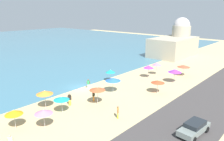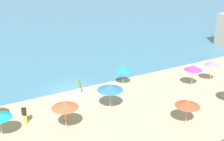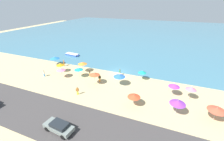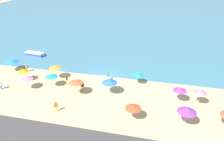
{
  "view_description": "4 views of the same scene",
  "coord_description": "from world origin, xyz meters",
  "px_view_note": "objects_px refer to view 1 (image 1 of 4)",
  "views": [
    {
      "loc": [
        -22.0,
        -26.71,
        12.48
      ],
      "look_at": [
        6.72,
        -1.09,
        1.81
      ],
      "focal_mm": 35.0,
      "sensor_mm": 36.0,
      "label": 1
    },
    {
      "loc": [
        -8.97,
        -25.72,
        12.86
      ],
      "look_at": [
        4.96,
        -0.54,
        1.58
      ],
      "focal_mm": 45.0,
      "sensor_mm": 36.0,
      "label": 2
    },
    {
      "loc": [
        10.53,
        -30.63,
        15.76
      ],
      "look_at": [
        -0.5,
        -3.1,
        1.84
      ],
      "focal_mm": 24.0,
      "sensor_mm": 36.0,
      "label": 3
    },
    {
      "loc": [
        8.96,
        -33.42,
        17.97
      ],
      "look_at": [
        1.4,
        -1.16,
        1.88
      ],
      "focal_mm": 35.0,
      "sensor_mm": 36.0,
      "label": 4
    }
  ],
  "objects_px": {
    "beach_umbrella_12": "(43,112)",
    "harbor_fortress": "(176,43)",
    "beach_umbrella_5": "(149,67)",
    "beach_umbrella_8": "(113,79)",
    "beach_umbrella_11": "(175,71)",
    "beach_umbrella_9": "(157,64)",
    "bather_0": "(118,111)",
    "beach_umbrella_2": "(158,82)",
    "bather_1": "(94,95)",
    "beach_umbrella_1": "(14,112)",
    "beach_umbrella_10": "(110,71)",
    "bather_3": "(88,83)",
    "beach_umbrella_4": "(45,92)",
    "bather_2": "(70,99)",
    "beach_umbrella_6": "(61,99)",
    "beach_umbrella_7": "(184,66)",
    "parked_car_3": "(194,128)",
    "beach_umbrella_0": "(97,89)"
  },
  "relations": [
    {
      "from": "bather_3",
      "to": "beach_umbrella_10",
      "type": "bearing_deg",
      "value": -2.83
    },
    {
      "from": "beach_umbrella_5",
      "to": "bather_2",
      "type": "distance_m",
      "value": 17.81
    },
    {
      "from": "bather_0",
      "to": "harbor_fortress",
      "type": "distance_m",
      "value": 42.02
    },
    {
      "from": "bather_1",
      "to": "harbor_fortress",
      "type": "distance_m",
      "value": 39.08
    },
    {
      "from": "beach_umbrella_6",
      "to": "bather_3",
      "type": "bearing_deg",
      "value": 26.97
    },
    {
      "from": "beach_umbrella_0",
      "to": "beach_umbrella_11",
      "type": "bearing_deg",
      "value": -12.58
    },
    {
      "from": "beach_umbrella_1",
      "to": "bather_3",
      "type": "distance_m",
      "value": 14.3
    },
    {
      "from": "beach_umbrella_1",
      "to": "beach_umbrella_10",
      "type": "relative_size",
      "value": 1.0
    },
    {
      "from": "beach_umbrella_6",
      "to": "parked_car_3",
      "type": "relative_size",
      "value": 0.52
    },
    {
      "from": "beach_umbrella_6",
      "to": "beach_umbrella_7",
      "type": "height_order",
      "value": "beach_umbrella_7"
    },
    {
      "from": "beach_umbrella_5",
      "to": "beach_umbrella_7",
      "type": "relative_size",
      "value": 1.04
    },
    {
      "from": "beach_umbrella_9",
      "to": "bather_0",
      "type": "height_order",
      "value": "beach_umbrella_9"
    },
    {
      "from": "beach_umbrella_8",
      "to": "bather_3",
      "type": "xyz_separation_m",
      "value": [
        -1.36,
        4.2,
        -1.27
      ]
    },
    {
      "from": "beach_umbrella_0",
      "to": "beach_umbrella_7",
      "type": "bearing_deg",
      "value": -7.79
    },
    {
      "from": "beach_umbrella_1",
      "to": "beach_umbrella_6",
      "type": "distance_m",
      "value": 5.66
    },
    {
      "from": "beach_umbrella_4",
      "to": "bather_3",
      "type": "xyz_separation_m",
      "value": [
        8.88,
        1.51,
        -1.38
      ]
    },
    {
      "from": "bather_2",
      "to": "harbor_fortress",
      "type": "xyz_separation_m",
      "value": [
        41.62,
        5.2,
        2.5
      ]
    },
    {
      "from": "beach_umbrella_7",
      "to": "harbor_fortress",
      "type": "xyz_separation_m",
      "value": [
        18.17,
        10.64,
        1.51
      ]
    },
    {
      "from": "beach_umbrella_2",
      "to": "bather_1",
      "type": "xyz_separation_m",
      "value": [
        -8.69,
        5.17,
        -0.98
      ]
    },
    {
      "from": "beach_umbrella_4",
      "to": "beach_umbrella_7",
      "type": "xyz_separation_m",
      "value": [
        26.17,
        -6.99,
        -0.3
      ]
    },
    {
      "from": "beach_umbrella_2",
      "to": "beach_umbrella_8",
      "type": "height_order",
      "value": "beach_umbrella_8"
    },
    {
      "from": "bather_2",
      "to": "beach_umbrella_1",
      "type": "bearing_deg",
      "value": -176.84
    },
    {
      "from": "beach_umbrella_1",
      "to": "bather_2",
      "type": "relative_size",
      "value": 1.28
    },
    {
      "from": "beach_umbrella_4",
      "to": "beach_umbrella_6",
      "type": "relative_size",
      "value": 1.16
    },
    {
      "from": "beach_umbrella_12",
      "to": "harbor_fortress",
      "type": "relative_size",
      "value": 0.15
    },
    {
      "from": "beach_umbrella_4",
      "to": "bather_1",
      "type": "distance_m",
      "value": 6.7
    },
    {
      "from": "beach_umbrella_2",
      "to": "beach_umbrella_5",
      "type": "relative_size",
      "value": 0.86
    },
    {
      "from": "beach_umbrella_4",
      "to": "beach_umbrella_11",
      "type": "xyz_separation_m",
      "value": [
        21.05,
        -7.64,
        -0.07
      ]
    },
    {
      "from": "beach_umbrella_5",
      "to": "beach_umbrella_8",
      "type": "distance_m",
      "value": 10.23
    },
    {
      "from": "beach_umbrella_1",
      "to": "bather_0",
      "type": "relative_size",
      "value": 1.42
    },
    {
      "from": "beach_umbrella_12",
      "to": "bather_2",
      "type": "bearing_deg",
      "value": 26.51
    },
    {
      "from": "beach_umbrella_10",
      "to": "bather_3",
      "type": "relative_size",
      "value": 1.4
    },
    {
      "from": "beach_umbrella_1",
      "to": "beach_umbrella_2",
      "type": "height_order",
      "value": "beach_umbrella_1"
    },
    {
      "from": "beach_umbrella_9",
      "to": "beach_umbrella_1",
      "type": "bearing_deg",
      "value": 178.44
    },
    {
      "from": "beach_umbrella_8",
      "to": "bather_1",
      "type": "height_order",
      "value": "beach_umbrella_8"
    },
    {
      "from": "bather_0",
      "to": "beach_umbrella_7",
      "type": "bearing_deg",
      "value": 4.59
    },
    {
      "from": "beach_umbrella_4",
      "to": "bather_0",
      "type": "distance_m",
      "value": 9.83
    },
    {
      "from": "beach_umbrella_8",
      "to": "bather_0",
      "type": "relative_size",
      "value": 1.55
    },
    {
      "from": "beach_umbrella_5",
      "to": "bather_0",
      "type": "xyz_separation_m",
      "value": [
        -16.19,
        -6.13,
        -1.29
      ]
    },
    {
      "from": "beach_umbrella_9",
      "to": "beach_umbrella_10",
      "type": "relative_size",
      "value": 1.14
    },
    {
      "from": "bather_0",
      "to": "parked_car_3",
      "type": "xyz_separation_m",
      "value": [
        2.56,
        -8.14,
        -0.11
      ]
    },
    {
      "from": "beach_umbrella_7",
      "to": "beach_umbrella_11",
      "type": "bearing_deg",
      "value": -172.73
    },
    {
      "from": "beach_umbrella_0",
      "to": "beach_umbrella_8",
      "type": "bearing_deg",
      "value": 16.77
    },
    {
      "from": "beach_umbrella_8",
      "to": "bather_2",
      "type": "relative_size",
      "value": 1.4
    },
    {
      "from": "beach_umbrella_2",
      "to": "beach_umbrella_8",
      "type": "bearing_deg",
      "value": 129.13
    },
    {
      "from": "beach_umbrella_12",
      "to": "bather_1",
      "type": "relative_size",
      "value": 1.39
    },
    {
      "from": "beach_umbrella_2",
      "to": "beach_umbrella_6",
      "type": "xyz_separation_m",
      "value": [
        -13.92,
        5.37,
        0.08
      ]
    },
    {
      "from": "beach_umbrella_11",
      "to": "beach_umbrella_5",
      "type": "bearing_deg",
      "value": 96.72
    },
    {
      "from": "beach_umbrella_5",
      "to": "harbor_fortress",
      "type": "relative_size",
      "value": 0.17
    },
    {
      "from": "beach_umbrella_11",
      "to": "parked_car_3",
      "type": "bearing_deg",
      "value": -146.98
    }
  ]
}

